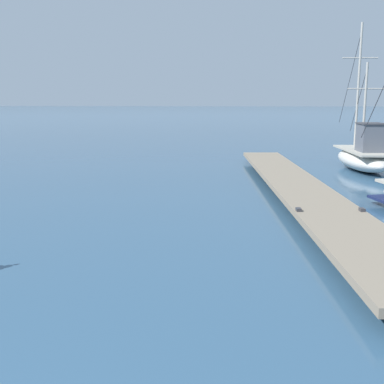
% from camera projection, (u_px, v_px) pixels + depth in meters
% --- Properties ---
extents(floating_dock, '(3.45, 19.56, 0.53)m').
position_uv_depth(floating_dock, '(298.00, 187.00, 16.05)').
color(floating_dock, gray).
rests_on(floating_dock, ground).
extents(fishing_boat_1, '(2.14, 7.14, 6.72)m').
position_uv_depth(fishing_boat_1, '(364.00, 156.00, 22.21)').
color(fishing_boat_1, silver).
rests_on(fishing_boat_1, ground).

